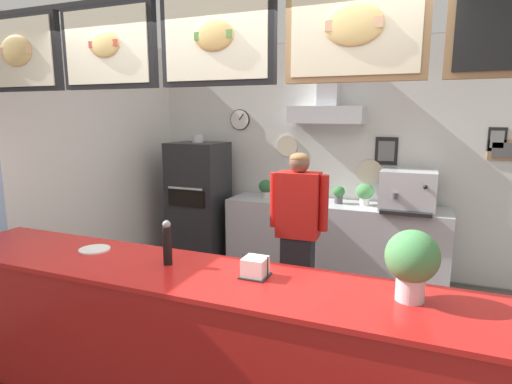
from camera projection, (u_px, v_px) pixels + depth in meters
The scene contains 15 objects.
ground_plane at pixel (244, 376), 3.18m from camera, with size 6.29×6.29×0.00m, color #514C47.
back_wall_assembly at pixel (324, 151), 5.10m from camera, with size 4.67×3.11×2.82m.
left_wall_with_window at pixel (6, 175), 3.78m from camera, with size 0.15×5.24×2.82m.
service_counter at pixel (209, 351), 2.60m from camera, with size 4.00×0.68×1.01m.
back_prep_counter at pixel (333, 241), 5.05m from camera, with size 2.58×0.58×0.91m.
pizza_oven at pixel (199, 203), 5.50m from camera, with size 0.67×0.65×1.69m.
shop_worker at pixel (298, 236), 3.77m from camera, with size 0.53×0.24×1.62m.
espresso_machine at pixel (408, 190), 4.60m from camera, with size 0.58×0.57×0.44m.
potted_rosemary at pixel (339, 193), 4.95m from camera, with size 0.14×0.14×0.21m.
potted_thyme at pixel (266, 187), 5.30m from camera, with size 0.18×0.18×0.23m.
potted_sage at pixel (365, 193), 4.85m from camera, with size 0.20×0.20×0.25m.
napkin_holder at pixel (255, 268), 2.46m from camera, with size 0.17×0.16×0.13m.
condiment_plate at pixel (95, 249), 2.95m from camera, with size 0.21×0.21×0.01m.
pepper_grinder at pixel (167, 243), 2.65m from camera, with size 0.06×0.06×0.29m.
basil_vase at pixel (412, 262), 2.12m from camera, with size 0.27×0.27×0.37m.
Camera 1 is at (1.17, -2.62, 1.95)m, focal length 29.54 mm.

